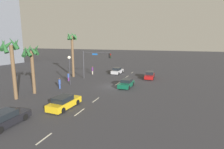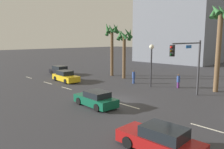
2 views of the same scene
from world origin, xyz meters
The scene contains 20 objects.
ground_plane centered at (0.00, 0.00, 0.00)m, with size 220.00×220.00×0.00m, color #333338.
lane_stripe_0 centered at (-18.00, 0.00, 0.01)m, with size 1.93×0.14×0.01m, color silver.
lane_stripe_1 centered at (-12.11, 0.00, 0.01)m, with size 2.22×0.14×0.01m, color silver.
lane_stripe_2 centered at (-7.66, 0.00, 0.01)m, with size 2.10×0.14×0.01m, color silver.
lane_stripe_3 centered at (2.14, 0.00, 0.01)m, with size 2.57×0.14×0.01m, color silver.
lane_stripe_4 centered at (9.04, 0.00, 0.01)m, with size 2.22×0.14×0.01m, color silver.
lane_stripe_5 centered at (14.28, 0.00, 0.01)m, with size 2.12×0.14×0.01m, color silver.
car_0 centered at (8.76, -4.86, 0.64)m, with size 4.57×2.00×1.40m.
car_1 centered at (11.75, 3.05, 0.67)m, with size 4.37×1.94×1.46m.
car_2 centered at (-17.20, 4.95, 0.65)m, with size 4.60×1.95×1.42m.
car_3 centered at (-11.52, 2.32, 0.67)m, with size 4.71×2.10×1.46m.
car_4 centered at (0.27, -2.10, 0.62)m, with size 4.25×2.01×1.34m.
traffic_signal centered at (4.55, 5.90, 3.87)m, with size 0.56×5.92×5.60m.
streetlamp centered at (-1.30, 7.77, 3.66)m, with size 0.56×0.56×5.10m.
pedestrian_0 centered at (1.27, 9.70, 0.85)m, with size 0.49×0.49×1.64m.
pedestrian_1 centered at (-4.18, 7.96, 0.91)m, with size 0.47×0.47×1.74m.
pedestrian_2 centered at (9.14, 8.25, 0.98)m, with size 0.46×0.46×1.84m.
palm_tree_0 centered at (-10.81, 10.38, 6.00)m, with size 2.47×2.73×8.25m.
palm_tree_1 centered at (-7.74, 9.98, 5.35)m, with size 2.58×2.66×7.35m.
palm_tree_2 centered at (5.12, 10.88, 6.62)m, with size 2.25×2.39×9.45m.
Camera 1 is at (-29.23, -9.64, 7.88)m, focal length 29.73 mm.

